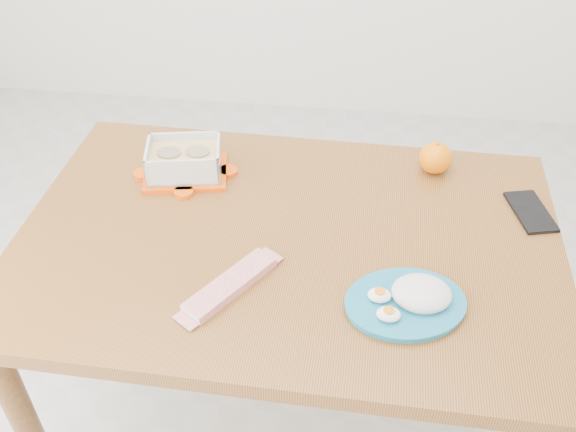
# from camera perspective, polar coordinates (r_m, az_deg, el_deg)

# --- Properties ---
(ground) EXTENTS (3.50, 3.50, 0.00)m
(ground) POSITION_cam_1_polar(r_m,az_deg,el_deg) (2.13, -2.87, -14.55)
(ground) COLOR #B7B7B2
(ground) RESTS_ON ground
(dining_table) EXTENTS (1.26, 0.86, 0.75)m
(dining_table) POSITION_cam_1_polar(r_m,az_deg,el_deg) (1.54, 0.00, -4.43)
(dining_table) COLOR brown
(dining_table) RESTS_ON ground
(food_container) EXTENTS (0.23, 0.19, 0.09)m
(food_container) POSITION_cam_1_polar(r_m,az_deg,el_deg) (1.66, -9.20, 4.86)
(food_container) COLOR #FA5007
(food_container) RESTS_ON dining_table
(orange_fruit) EXTENTS (0.08, 0.08, 0.08)m
(orange_fruit) POSITION_cam_1_polar(r_m,az_deg,el_deg) (1.69, 12.96, 5.06)
(orange_fruit) COLOR orange
(orange_fruit) RESTS_ON dining_table
(rice_plate) EXTENTS (0.30, 0.30, 0.07)m
(rice_plate) POSITION_cam_1_polar(r_m,az_deg,el_deg) (1.33, 10.86, -7.20)
(rice_plate) COLOR teal
(rice_plate) RESTS_ON dining_table
(candy_bar) EXTENTS (0.17, 0.22, 0.02)m
(candy_bar) POSITION_cam_1_polar(r_m,az_deg,el_deg) (1.35, -5.14, -6.10)
(candy_bar) COLOR #BA0B09
(candy_bar) RESTS_ON dining_table
(smartphone) EXTENTS (0.11, 0.17, 0.01)m
(smartphone) POSITION_cam_1_polar(r_m,az_deg,el_deg) (1.64, 20.77, 0.36)
(smartphone) COLOR black
(smartphone) RESTS_ON dining_table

